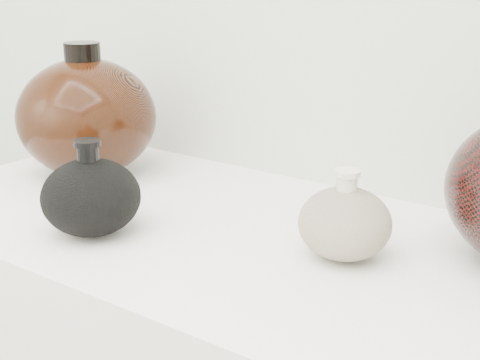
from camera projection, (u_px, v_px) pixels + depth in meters
The scene contains 3 objects.
black_gourd_vase at pixel (91, 196), 0.91m from camera, with size 0.17×0.17×0.13m.
cream_gourd_vase at pixel (345, 223), 0.84m from camera, with size 0.15×0.15×0.12m.
left_round_pot at pixel (87, 117), 1.15m from camera, with size 0.29×0.29×0.23m.
Camera 1 is at (0.44, 0.25, 1.26)m, focal length 50.00 mm.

